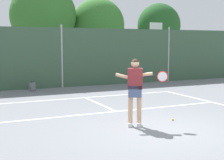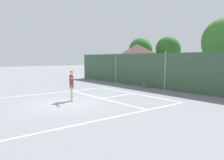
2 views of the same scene
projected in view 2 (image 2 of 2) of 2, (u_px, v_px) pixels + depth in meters
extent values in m
plane|color=slate|center=(66.00, 103.00, 12.78)|extent=(120.00, 120.00, 0.00)
cube|color=white|center=(134.00, 94.00, 16.15)|extent=(8.20, 0.10, 0.01)
cube|color=white|center=(41.00, 94.00, 16.00)|extent=(0.10, 11.00, 0.01)
cube|color=white|center=(108.00, 118.00, 9.57)|extent=(0.10, 11.00, 0.01)
cube|color=white|center=(101.00, 98.00, 14.30)|extent=(8.20, 0.10, 0.01)
cube|color=white|center=(118.00, 96.00, 15.21)|extent=(0.10, 2.97, 0.01)
cube|color=#38563D|center=(165.00, 71.00, 18.14)|extent=(26.00, 0.05, 3.05)
cylinder|color=#B2B2B7|center=(84.00, 66.00, 28.33)|extent=(0.09, 0.09, 3.20)
cylinder|color=#B2B2B7|center=(116.00, 68.00, 23.23)|extent=(0.09, 0.09, 3.20)
cylinder|color=#B2B2B7|center=(165.00, 70.00, 18.13)|extent=(0.09, 0.09, 3.20)
cube|color=silver|center=(137.00, 68.00, 27.55)|extent=(5.52, 4.50, 2.75)
pyramid|color=#513833|center=(137.00, 51.00, 27.34)|extent=(5.96, 4.86, 1.59)
cylinder|color=brown|center=(140.00, 68.00, 32.12)|extent=(0.36, 0.36, 2.23)
ellipsoid|color=#2D6628|center=(141.00, 50.00, 31.85)|extent=(3.61, 3.25, 3.61)
cylinder|color=brown|center=(168.00, 69.00, 28.25)|extent=(0.36, 0.36, 2.37)
ellipsoid|color=#2D6628|center=(168.00, 49.00, 27.99)|extent=(3.28, 2.95, 3.28)
cube|color=silver|center=(72.00, 100.00, 13.49)|extent=(0.23, 0.29, 0.10)
cube|color=silver|center=(72.00, 101.00, 13.26)|extent=(0.23, 0.29, 0.10)
cylinder|color=tan|center=(72.00, 93.00, 13.45)|extent=(0.13, 0.13, 0.82)
cylinder|color=tan|center=(72.00, 93.00, 13.21)|extent=(0.13, 0.13, 0.82)
cube|color=#47567A|center=(72.00, 85.00, 13.28)|extent=(0.43, 0.38, 0.32)
cube|color=maroon|center=(71.00, 80.00, 13.25)|extent=(0.47, 0.40, 0.56)
sphere|color=tan|center=(71.00, 73.00, 13.21)|extent=(0.22, 0.22, 0.22)
sphere|color=black|center=(71.00, 73.00, 13.20)|extent=(0.21, 0.21, 0.21)
cylinder|color=tan|center=(72.00, 78.00, 13.05)|extent=(0.54, 0.34, 0.17)
cylinder|color=tan|center=(71.00, 78.00, 13.52)|extent=(0.49, 0.31, 0.22)
cylinder|color=black|center=(72.00, 79.00, 12.86)|extent=(0.28, 0.17, 0.04)
torus|color=red|center=(73.00, 80.00, 12.53)|extent=(0.28, 0.16, 0.30)
cylinder|color=silver|center=(73.00, 80.00, 12.53)|extent=(0.23, 0.13, 0.26)
sphere|color=#CCE033|center=(85.00, 104.00, 12.40)|extent=(0.07, 0.07, 0.07)
cube|color=slate|center=(144.00, 86.00, 19.17)|extent=(0.32, 0.25, 0.40)
cube|color=slate|center=(144.00, 87.00, 19.08)|extent=(0.23, 0.12, 0.18)
torus|color=black|center=(144.00, 83.00, 19.14)|extent=(0.09, 0.04, 0.09)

